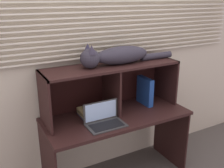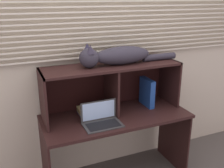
{
  "view_description": "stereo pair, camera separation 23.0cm",
  "coord_description": "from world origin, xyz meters",
  "px_view_note": "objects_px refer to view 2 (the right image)",
  "views": [
    {
      "loc": [
        -1.13,
        -1.78,
        1.84
      ],
      "look_at": [
        0.0,
        0.31,
        1.02
      ],
      "focal_mm": 41.62,
      "sensor_mm": 36.0,
      "label": 1
    },
    {
      "loc": [
        -0.92,
        -1.88,
        1.84
      ],
      "look_at": [
        0.0,
        0.31,
        1.02
      ],
      "focal_mm": 41.62,
      "sensor_mm": 36.0,
      "label": 2
    }
  ],
  "objects_px": {
    "laptop": "(101,120)",
    "binder_upright": "(147,92)",
    "cat": "(117,56)",
    "book_stack": "(90,112)"
  },
  "relations": [
    {
      "from": "laptop",
      "to": "binder_upright",
      "type": "relative_size",
      "value": 1.17
    },
    {
      "from": "cat",
      "to": "book_stack",
      "type": "distance_m",
      "value": 0.6
    },
    {
      "from": "cat",
      "to": "binder_upright",
      "type": "relative_size",
      "value": 3.47
    },
    {
      "from": "binder_upright",
      "to": "cat",
      "type": "bearing_deg",
      "value": 180.0
    },
    {
      "from": "laptop",
      "to": "book_stack",
      "type": "distance_m",
      "value": 0.22
    },
    {
      "from": "cat",
      "to": "book_stack",
      "type": "bearing_deg",
      "value": 179.47
    },
    {
      "from": "cat",
      "to": "laptop",
      "type": "height_order",
      "value": "cat"
    },
    {
      "from": "laptop",
      "to": "binder_upright",
      "type": "xyz_separation_m",
      "value": [
        0.59,
        0.21,
        0.1
      ]
    },
    {
      "from": "laptop",
      "to": "book_stack",
      "type": "height_order",
      "value": "laptop"
    },
    {
      "from": "laptop",
      "to": "book_stack",
      "type": "relative_size",
      "value": 1.53
    }
  ]
}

